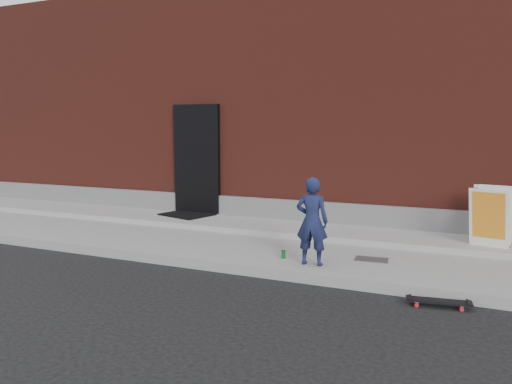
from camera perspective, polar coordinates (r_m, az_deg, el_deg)
The scene contains 10 objects.
ground at distance 7.01m, azimuth -0.43°, elevation -9.68°, with size 80.00×80.00×0.00m, color black.
sidewalk at distance 8.33m, azimuth 3.83°, elevation -6.38°, with size 20.00×3.00×0.15m, color gray.
apron at distance 9.14m, azimuth 5.78°, elevation -4.36°, with size 20.00×1.20×0.10m, color gray.
building at distance 13.40m, azimuth 12.10°, elevation 9.16°, with size 20.00×8.10×5.00m.
child at distance 6.96m, azimuth 6.41°, elevation -3.33°, with size 0.45×0.30×1.24m, color #171D42.
skateboard at distance 6.26m, azimuth 20.15°, elevation -11.68°, with size 0.72×0.27×0.08m.
pizza_sign at distance 8.44m, azimuth 25.32°, elevation -2.48°, with size 0.69×0.77×0.93m.
soda_can at distance 7.38m, azimuth 3.15°, elevation -7.14°, with size 0.06×0.06×0.12m, color #1A8633.
doormat at distance 10.43m, azimuth -7.89°, elevation -2.55°, with size 0.96×0.78×0.03m, color black.
utility_plate at distance 7.48m, azimuth 13.08°, elevation -7.52°, with size 0.47×0.30×0.01m, color #5D5E63.
Camera 1 is at (2.75, -6.11, 2.07)m, focal length 35.00 mm.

